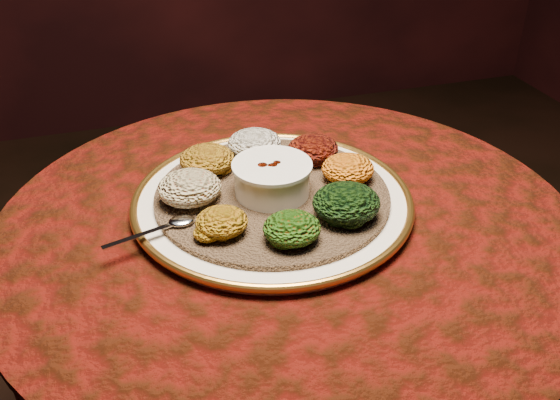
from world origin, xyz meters
name	(u,v)px	position (x,y,z in m)	size (l,w,h in m)	color
table	(288,300)	(0.00, 0.00, 0.55)	(0.96, 0.96, 0.73)	black
platter	(272,201)	(-0.02, 0.04, 0.75)	(0.55, 0.55, 0.02)	white
injera	(272,195)	(-0.02, 0.04, 0.76)	(0.39, 0.39, 0.01)	olive
stew_bowl	(272,176)	(-0.02, 0.04, 0.79)	(0.13, 0.13, 0.05)	white
spoon	(175,223)	(-0.19, -0.01, 0.77)	(0.14, 0.05, 0.01)	silver
portion_ayib	(255,144)	(-0.01, 0.17, 0.79)	(0.10, 0.09, 0.05)	white
portion_kitfo	(313,149)	(0.09, 0.12, 0.78)	(0.09, 0.09, 0.04)	black
portion_tikil	(348,169)	(0.12, 0.04, 0.78)	(0.09, 0.09, 0.04)	#CB8D10
portion_gomen	(346,203)	(0.07, -0.06, 0.79)	(0.11, 0.10, 0.05)	black
portion_mixveg	(292,228)	(-0.03, -0.10, 0.78)	(0.09, 0.08, 0.04)	#993609
portion_kik	(222,222)	(-0.12, -0.05, 0.78)	(0.08, 0.08, 0.04)	#995E0D
portion_timatim	(189,188)	(-0.15, 0.05, 0.79)	(0.10, 0.10, 0.05)	maroon
portion_shiro	(207,159)	(-0.10, 0.14, 0.78)	(0.10, 0.09, 0.05)	#9C6D12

